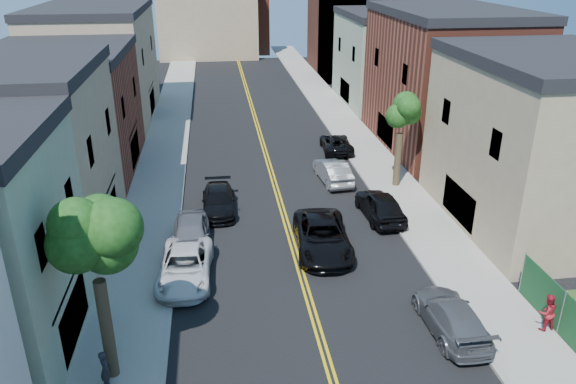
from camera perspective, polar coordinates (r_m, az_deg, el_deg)
name	(u,v)px	position (r m, az deg, el deg)	size (l,w,h in m)	color
sidewalk_left	(164,148)	(45.16, -12.66, 4.47)	(3.20, 100.00, 0.15)	gray
sidewalk_right	(358,139)	(46.45, 7.19, 5.39)	(3.20, 100.00, 0.15)	gray
curb_left	(186,147)	(45.04, -10.44, 4.60)	(0.30, 100.00, 0.15)	gray
curb_right	(337,140)	(46.04, 5.08, 5.32)	(0.30, 100.00, 0.15)	gray
bldg_left_tan_near	(11,165)	(31.09, -26.57, 2.51)	(9.00, 10.00, 9.00)	#998466
bldg_left_brick	(64,116)	(41.31, -22.03, 7.26)	(9.00, 12.00, 8.00)	brown
bldg_left_tan_far	(98,67)	(54.50, -18.89, 12.09)	(9.00, 16.00, 9.50)	#998466
bldg_right_tan	(544,147)	(33.49, 24.76, 4.21)	(9.00, 12.00, 9.00)	#998466
bldg_right_brick	(444,83)	(45.33, 15.77, 10.71)	(9.00, 14.00, 10.00)	brown
bldg_right_palegrn	(389,61)	(58.34, 10.36, 13.11)	(9.00, 12.00, 8.50)	gray
church	(373,14)	(72.91, 8.70, 17.58)	(16.20, 14.20, 22.60)	#4C2319
backdrop_left	(208,15)	(85.08, -8.26, 17.56)	(14.00, 8.00, 12.00)	#998466
backdrop_center	(234,19)	(89.23, -5.54, 17.30)	(10.00, 8.00, 10.00)	brown
tree_left_mid	(89,214)	(18.83, -19.72, -2.19)	(5.20, 5.20, 9.29)	#392D1C
tree_right_far	(403,101)	(35.72, 11.70, 9.10)	(4.40, 4.40, 8.03)	#392D1C
white_pickup	(185,266)	(26.74, -10.52, -7.50)	(2.42, 5.24, 1.46)	silver
grey_car_left	(191,235)	(29.31, -9.94, -4.33)	(1.93, 4.80, 1.63)	#5C5E64
black_car_left	(218,201)	(33.30, -7.16, -0.90)	(1.93, 4.74, 1.37)	black
grey_car_right	(451,316)	(24.01, 16.41, -12.14)	(1.96, 4.82, 1.40)	#515358
black_car_right	(380,205)	(32.59, 9.46, -1.35)	(1.93, 4.80, 1.63)	black
silver_car_right	(333,171)	(37.49, 4.62, 2.16)	(1.60, 4.59, 1.51)	#95979C
dark_car_right_far	(336,143)	(43.39, 4.98, 4.99)	(2.16, 4.69, 1.30)	black
black_suv_lane	(322,236)	(28.79, 3.55, -4.55)	(2.69, 5.83, 1.62)	black
pedestrian_left	(105,369)	(21.29, -18.25, -16.92)	(0.55, 0.36, 1.52)	#222228
pedestrian_right	(547,312)	(25.12, 25.04, -11.13)	(0.79, 0.61, 1.62)	maroon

